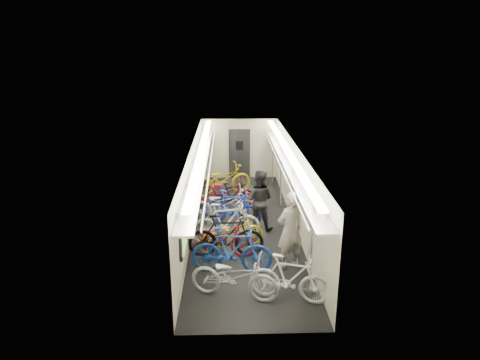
{
  "coord_description": "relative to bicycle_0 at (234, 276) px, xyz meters",
  "views": [
    {
      "loc": [
        -0.48,
        -11.73,
        5.12
      ],
      "look_at": [
        -0.1,
        0.95,
        1.15
      ],
      "focal_mm": 32.0,
      "sensor_mm": 36.0,
      "label": 1
    }
  ],
  "objects": [
    {
      "name": "train_car_shell",
      "position": [
        -0.0,
        4.47,
        1.16
      ],
      "size": [
        10.0,
        10.0,
        10.0
      ],
      "color": "black",
      "rests_on": "ground"
    },
    {
      "name": "bicycle_5",
      "position": [
        -0.17,
        2.71,
        0.07
      ],
      "size": [
        1.97,
        0.88,
        1.15
      ],
      "primitive_type": "imported",
      "rotation": [
        0.0,
        0.0,
        1.76
      ],
      "color": "silver",
      "rests_on": "ground"
    },
    {
      "name": "bicycle_7",
      "position": [
        0.01,
        3.89,
        0.04
      ],
      "size": [
        1.85,
        1.11,
        1.07
      ],
      "primitive_type": "imported",
      "rotation": [
        0.0,
        0.0,
        1.21
      ],
      "color": "#1B31A7",
      "rests_on": "ground"
    },
    {
      "name": "bicycle_3",
      "position": [
        -0.18,
        1.86,
        0.08
      ],
      "size": [
        1.92,
        0.56,
        1.15
      ],
      "primitive_type": "imported",
      "rotation": [
        0.0,
        0.0,
        1.56
      ],
      "color": "black",
      "rests_on": "ground"
    },
    {
      "name": "bicycle_1",
      "position": [
        -0.04,
        1.05,
        0.08
      ],
      "size": [
        1.96,
        0.73,
        1.15
      ],
      "primitive_type": "imported",
      "rotation": [
        0.0,
        0.0,
        1.47
      ],
      "color": "#183D93",
      "rests_on": "ground"
    },
    {
      "name": "bicycle_4",
      "position": [
        -0.03,
        2.24,
        -0.03
      ],
      "size": [
        1.88,
        1.23,
        0.94
      ],
      "primitive_type": "imported",
      "rotation": [
        0.0,
        0.0,
        1.95
      ],
      "color": "gold",
      "rests_on": "ground"
    },
    {
      "name": "bicycle_8",
      "position": [
        -0.2,
        5.52,
        0.0
      ],
      "size": [
        2.02,
        1.34,
        1.0
      ],
      "primitive_type": "imported",
      "rotation": [
        0.0,
        0.0,
        1.18
      ],
      "color": "maroon",
      "rests_on": "ground"
    },
    {
      "name": "bicycle_9",
      "position": [
        0.05,
        5.2,
        -0.03
      ],
      "size": [
        1.59,
        1.04,
        0.93
      ],
      "primitive_type": "imported",
      "rotation": [
        0.0,
        0.0,
        2.0
      ],
      "color": "black",
      "rests_on": "ground"
    },
    {
      "name": "bicycle_2",
      "position": [
        -0.34,
        1.94,
        -0.03
      ],
      "size": [
        1.84,
        0.87,
        0.93
      ],
      "primitive_type": "imported",
      "rotation": [
        0.0,
        0.0,
        1.42
      ],
      "color": "maroon",
      "rests_on": "ground"
    },
    {
      "name": "bicycle_0",
      "position": [
        0.0,
        0.0,
        0.0
      ],
      "size": [
        2.01,
        1.19,
        1.0
      ],
      "primitive_type": "imported",
      "rotation": [
        0.0,
        0.0,
        1.28
      ],
      "color": "#AEADB2",
      "rests_on": "ground"
    },
    {
      "name": "bicycle_6",
      "position": [
        -0.27,
        4.19,
        0.05
      ],
      "size": [
        2.16,
        1.02,
        1.09
      ],
      "primitive_type": "imported",
      "rotation": [
        0.0,
        0.0,
        1.72
      ],
      "color": "silver",
      "rests_on": "ground"
    },
    {
      "name": "backpack",
      "position": [
        1.53,
        2.13,
        0.78
      ],
      "size": [
        0.29,
        0.24,
        0.38
      ],
      "primitive_type": "cube",
      "rotation": [
        0.0,
        0.0,
        -0.43
      ],
      "color": "#A61A10",
      "rests_on": "passenger_near"
    },
    {
      "name": "passenger_mid",
      "position": [
        0.78,
        3.59,
        0.39
      ],
      "size": [
        1.02,
        0.9,
        1.78
      ],
      "primitive_type": "imported",
      "rotation": [
        0.0,
        0.0,
        2.85
      ],
      "color": "black",
      "rests_on": "ground"
    },
    {
      "name": "bicycle_10",
      "position": [
        -0.3,
        6.68,
        0.06
      ],
      "size": [
        2.26,
        1.46,
        1.12
      ],
      "primitive_type": "imported",
      "rotation": [
        0.0,
        0.0,
        1.94
      ],
      "color": "gold",
      "rests_on": "ground"
    },
    {
      "name": "bicycle_11",
      "position": [
        1.15,
        -0.15,
        0.02
      ],
      "size": [
        1.8,
        0.99,
        1.04
      ],
      "primitive_type": "imported",
      "rotation": [
        0.0,
        0.0,
        1.26
      ],
      "color": "white",
      "rests_on": "ground"
    },
    {
      "name": "passenger_near",
      "position": [
        1.35,
        1.27,
        0.46
      ],
      "size": [
        0.83,
        0.72,
        1.93
      ],
      "primitive_type": "imported",
      "rotation": [
        0.0,
        0.0,
        3.59
      ],
      "color": "gray",
      "rests_on": "ground"
    }
  ]
}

